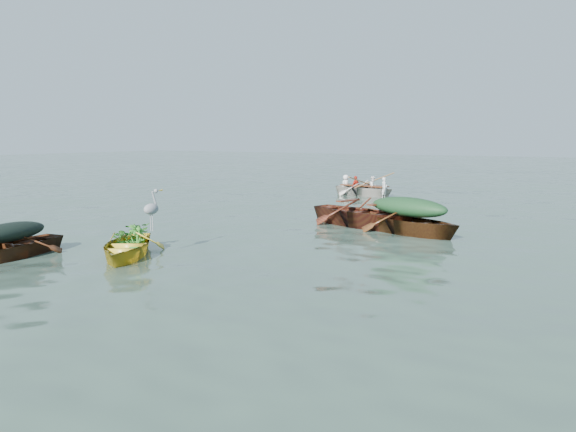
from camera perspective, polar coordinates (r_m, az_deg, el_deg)
name	(u,v)px	position (r m, az deg, el deg)	size (l,w,h in m)	color
ground	(211,265)	(11.54, -7.83, -4.94)	(140.00, 140.00, 0.00)	#3A5144
yellow_dinghy	(127,257)	(12.68, -16.06, -4.00)	(1.37, 3.16, 0.85)	gold
dark_covered_boat	(10,258)	(13.46, -26.36, -3.84)	(1.26, 3.38, 0.82)	#411F0F
green_tarp_boat	(408,234)	(15.36, 12.07, -1.79)	(1.33, 4.28, 0.99)	#573314
open_wooden_boat	(363,227)	(16.31, 7.60, -1.11)	(1.51, 4.84, 1.16)	#512614
rowed_boat	(364,196)	(24.87, 7.75, 2.03)	(1.18, 3.95, 0.92)	beige
dark_tarp_cover	(8,230)	(13.35, -26.53, -1.27)	(0.69, 1.86, 0.40)	black
green_tarp_cover	(409,206)	(15.25, 12.15, 1.01)	(0.73, 2.36, 0.52)	#193E21
thwart_benches	(363,206)	(16.23, 7.64, 0.98)	(0.90, 2.42, 0.04)	#4B1F11
heron	(151,216)	(12.46, -13.71, 0.02)	(0.28, 0.40, 0.92)	gray
dinghy_weeds	(132,220)	(13.07, -15.54, -0.39)	(0.70, 0.90, 0.60)	#206219
rowers	(365,177)	(24.80, 7.78, 3.96)	(1.07, 2.76, 0.76)	silver
oars	(364,185)	(24.82, 7.77, 3.16)	(2.60, 0.60, 0.06)	olive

